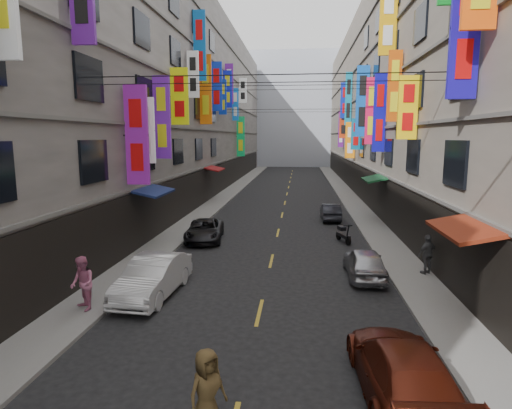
% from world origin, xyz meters
% --- Properties ---
extents(sidewalk_left, '(2.00, 90.00, 0.12)m').
position_xyz_m(sidewalk_left, '(-6.00, 42.00, 0.06)').
color(sidewalk_left, slate).
rests_on(sidewalk_left, ground).
extents(sidewalk_right, '(2.00, 90.00, 0.12)m').
position_xyz_m(sidewalk_right, '(6.00, 42.00, 0.06)').
color(sidewalk_right, slate).
rests_on(sidewalk_right, ground).
extents(building_row_left, '(10.14, 90.00, 19.00)m').
position_xyz_m(building_row_left, '(-11.99, 42.00, 9.49)').
color(building_row_left, gray).
rests_on(building_row_left, ground).
extents(building_row_right, '(10.14, 90.00, 19.00)m').
position_xyz_m(building_row_right, '(11.99, 42.00, 9.49)').
color(building_row_right, gray).
rests_on(building_row_right, ground).
extents(haze_block, '(18.00, 8.00, 22.00)m').
position_xyz_m(haze_block, '(0.00, 92.00, 11.00)').
color(haze_block, '#A9AEBC').
rests_on(haze_block, ground).
extents(shop_signage, '(14.00, 55.00, 11.88)m').
position_xyz_m(shop_signage, '(-0.11, 35.11, 9.07)').
color(shop_signage, '#0F22B0').
rests_on(shop_signage, ground).
extents(street_awnings, '(13.99, 35.20, 0.41)m').
position_xyz_m(street_awnings, '(-1.26, 26.00, 3.00)').
color(street_awnings, '#124417').
rests_on(street_awnings, ground).
extents(overhead_cables, '(14.00, 38.04, 1.24)m').
position_xyz_m(overhead_cables, '(0.00, 30.00, 8.80)').
color(overhead_cables, black).
rests_on(overhead_cables, ground).
extents(lane_markings, '(0.12, 80.20, 0.01)m').
position_xyz_m(lane_markings, '(0.00, 39.00, 0.00)').
color(lane_markings, gold).
rests_on(lane_markings, ground).
extents(scooter_far_right, '(0.76, 1.75, 1.14)m').
position_xyz_m(scooter_far_right, '(3.70, 28.00, 0.44)').
color(scooter_far_right, black).
rests_on(scooter_far_right, ground).
extents(car_left_mid, '(1.83, 4.50, 1.45)m').
position_xyz_m(car_left_mid, '(-4.00, 19.09, 0.73)').
color(car_left_mid, silver).
rests_on(car_left_mid, ground).
extents(car_left_far, '(2.39, 4.38, 1.16)m').
position_xyz_m(car_left_far, '(-4.00, 27.63, 0.58)').
color(car_left_far, black).
rests_on(car_left_far, ground).
extents(car_right_near, '(2.12, 4.75, 1.35)m').
position_xyz_m(car_right_near, '(3.59, 13.64, 0.68)').
color(car_right_near, '#531A0E').
rests_on(car_right_near, ground).
extents(car_right_mid, '(1.52, 3.70, 1.26)m').
position_xyz_m(car_right_mid, '(3.99, 22.00, 0.63)').
color(car_right_mid, '#AAAAAF').
rests_on(car_right_mid, ground).
extents(car_right_far, '(1.31, 3.57, 1.17)m').
position_xyz_m(car_right_far, '(3.45, 34.37, 0.58)').
color(car_right_far, '#25262D').
rests_on(car_right_far, ground).
extents(pedestrian_lfar, '(1.04, 1.04, 1.80)m').
position_xyz_m(pedestrian_lfar, '(-5.77, 17.35, 1.02)').
color(pedestrian_lfar, '#D06E95').
rests_on(pedestrian_lfar, sidewalk_left).
extents(pedestrian_rfar, '(1.12, 0.98, 1.67)m').
position_xyz_m(pedestrian_rfar, '(6.60, 22.42, 0.95)').
color(pedestrian_rfar, '#4F4F51').
rests_on(pedestrian_rfar, sidewalk_right).
extents(pedestrian_crossing, '(0.99, 1.01, 1.72)m').
position_xyz_m(pedestrian_crossing, '(-0.47, 12.11, 0.86)').
color(pedestrian_crossing, brown).
rests_on(pedestrian_crossing, ground).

